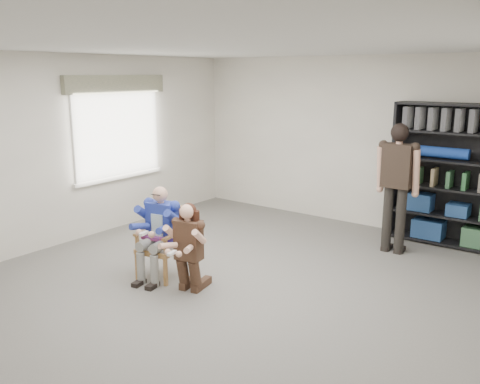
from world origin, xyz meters
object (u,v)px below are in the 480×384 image
Objects in this scene: armchair at (160,243)px; bookshelf at (454,176)px; kneeling_woman at (188,248)px; standing_man at (396,190)px; seated_man at (159,233)px.

bookshelf is (2.56, 3.47, 0.60)m from armchair.
kneeling_woman is at bearing -22.83° from armchair.
standing_man reaches higher than kneeling_woman.
armchair is at bearing -126.47° from bookshelf.
kneeling_woman reaches higher than armchair.
bookshelf reaches higher than armchair.
standing_man reaches higher than seated_man.
kneeling_woman is at bearing -118.93° from bookshelf.
bookshelf is at bearing 49.94° from kneeling_woman.
seated_man reaches higher than kneeling_woman.
bookshelf is 0.99m from standing_man.
standing_man is (2.00, 2.66, 0.47)m from armchair.
standing_man is (-0.56, -0.81, -0.13)m from bookshelf.
armchair is 0.14m from seated_man.
armchair is 0.49× the size of standing_man.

